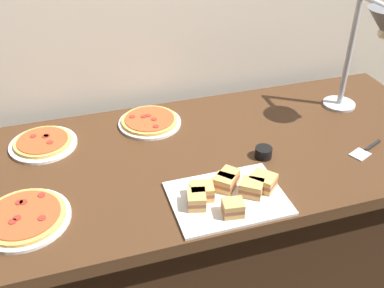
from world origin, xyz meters
TOP-DOWN VIEW (x-y plane):
  - ground_plane at (0.00, 0.00)m, footprint 8.00×8.00m
  - buffet_table at (0.00, 0.00)m, footprint 1.90×0.84m
  - heat_lamp at (0.64, 0.03)m, footprint 0.15×0.32m
  - pizza_plate_front at (-0.70, -0.18)m, footprint 0.28×0.28m
  - pizza_plate_center at (-0.20, 0.26)m, footprint 0.26×0.26m
  - pizza_plate_raised_stand at (-0.63, 0.23)m, footprint 0.26×0.26m
  - sandwich_platter at (-0.06, -0.27)m, footprint 0.37×0.27m
  - sauce_cup_near at (0.15, -0.09)m, footprint 0.06×0.06m
  - serving_spatula at (0.54, -0.17)m, footprint 0.17×0.10m

SIDE VIEW (x-z plane):
  - ground_plane at x=0.00m, z-range 0.00..0.00m
  - buffet_table at x=0.00m, z-range 0.01..0.77m
  - serving_spatula at x=0.54m, z-range 0.76..0.77m
  - pizza_plate_raised_stand at x=-0.63m, z-range 0.76..0.79m
  - pizza_plate_center at x=-0.20m, z-range 0.76..0.79m
  - pizza_plate_front at x=-0.70m, z-range 0.76..0.79m
  - sauce_cup_near at x=0.15m, z-range 0.76..0.80m
  - sandwich_platter at x=-0.06m, z-range 0.75..0.81m
  - heat_lamp at x=0.64m, z-range 0.89..1.39m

